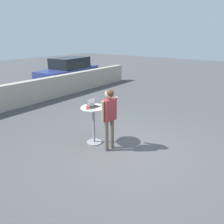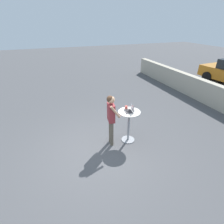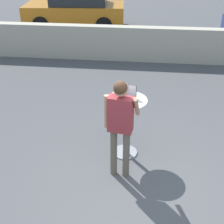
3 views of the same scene
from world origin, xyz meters
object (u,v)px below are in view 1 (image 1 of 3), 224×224
Objects in this scene: cafe_table at (94,119)px; standing_person at (109,112)px; laptop at (93,105)px; coffee_mug at (88,108)px; parked_car_further_down at (69,70)px.

standing_person is at bearing -94.19° from cafe_table.
laptop is at bearing 85.47° from standing_person.
standing_person is (0.18, -0.59, -0.06)m from coffee_mug.
cafe_table is 8.69× the size of coffee_mug.
parked_car_further_down is (5.42, 7.60, -0.26)m from standing_person.
cafe_table is 0.47m from coffee_mug.
standing_person reaches higher than cafe_table.
cafe_table is at bearing -127.50° from parked_car_further_down.
coffee_mug is at bearing -178.89° from cafe_table.
cafe_table is at bearing 85.81° from standing_person.
cafe_table is at bearing -106.70° from laptop.
cafe_table is at bearing 1.11° from coffee_mug.
cafe_table is 8.83m from parked_car_further_down.
cafe_table is 3.33× the size of laptop.
coffee_mug is at bearing 107.13° from standing_person.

